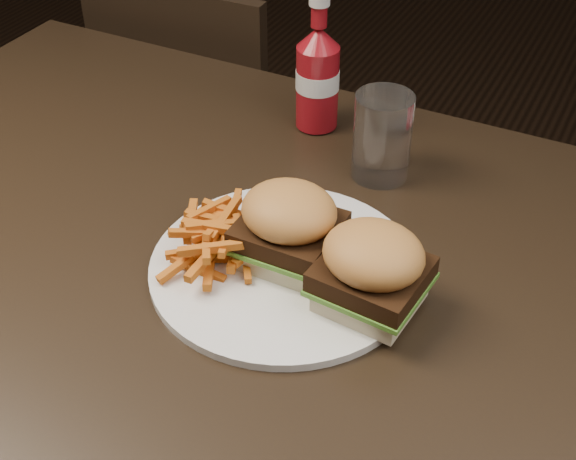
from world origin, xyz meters
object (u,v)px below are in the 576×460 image
at_px(ketchup_bottle, 317,87).
at_px(tumbler, 382,137).
at_px(dining_table, 234,265).
at_px(chair_far, 228,141).
at_px(plate, 284,267).

height_order(ketchup_bottle, tumbler, ketchup_bottle).
bearing_deg(ketchup_bottle, dining_table, -83.25).
height_order(chair_far, plate, plate).
xyz_separation_m(dining_table, chair_far, (-0.39, 0.63, -0.30)).
height_order(dining_table, plate, plate).
bearing_deg(dining_table, ketchup_bottle, 96.75).
relative_size(chair_far, ketchup_bottle, 3.19).
height_order(dining_table, ketchup_bottle, ketchup_bottle).
xyz_separation_m(plate, ketchup_bottle, (-0.10, 0.29, 0.06)).
distance_m(ketchup_bottle, tumbler, 0.14).
xyz_separation_m(dining_table, ketchup_bottle, (-0.03, 0.29, 0.08)).
distance_m(plate, tumbler, 0.23).
distance_m(plate, ketchup_bottle, 0.31).
bearing_deg(dining_table, plate, -3.10).
distance_m(dining_table, chair_far, 0.80).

